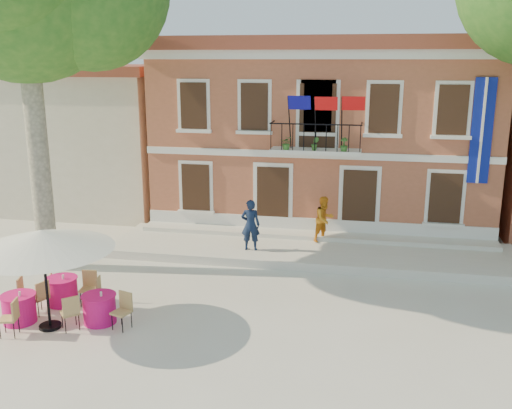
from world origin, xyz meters
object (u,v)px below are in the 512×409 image
Objects in this scene: pedestrian_navy at (250,225)px; cafe_table_1 at (19,307)px; cafe_table_0 at (62,289)px; patio_umbrella at (42,240)px; pedestrian_orange at (324,219)px; cafe_table_3 at (99,307)px.

cafe_table_1 is at bearing 46.32° from pedestrian_navy.
pedestrian_navy reaches higher than cafe_table_0.
patio_umbrella is 10.00m from pedestrian_orange.
patio_umbrella is 2.29m from cafe_table_3.
pedestrian_orange is at bearing 53.22° from cafe_table_3.
pedestrian_orange is 9.23m from cafe_table_0.
cafe_table_0 is (-6.84, -6.16, -0.70)m from pedestrian_orange.
pedestrian_navy is 2.80m from pedestrian_orange.
patio_umbrella is 1.79× the size of cafe_table_1.
pedestrian_navy is 6.37m from cafe_table_3.
pedestrian_orange is 0.84× the size of cafe_table_1.
patio_umbrella reaches higher than cafe_table_3.
pedestrian_navy reaches higher than cafe_table_1.
cafe_table_0 is at bearing 68.53° from cafe_table_1.
patio_umbrella reaches higher than cafe_table_0.
cafe_table_1 is (-0.50, -1.28, -0.01)m from cafe_table_0.
cafe_table_1 is at bearing -179.08° from pedestrian_orange.
cafe_table_0 and cafe_table_1 have the same top height.
patio_umbrella reaches higher than cafe_table_1.
cafe_table_0 and cafe_table_3 have the same top height.
cafe_table_0 is (-4.42, -4.75, -0.76)m from pedestrian_navy.
patio_umbrella is 2.15m from cafe_table_1.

